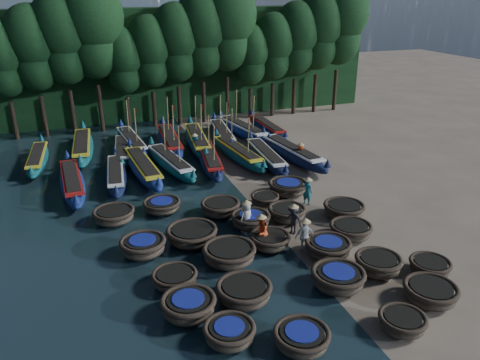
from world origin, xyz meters
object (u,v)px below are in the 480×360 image
object	(u,v)px
long_boat_13	(170,141)
fisherman_4	(305,235)
coracle_17	(251,220)
long_boat_17	(267,128)
long_boat_7	(266,156)
fisherman_0	(246,216)
coracle_18	(287,213)
long_boat_4	(170,162)
coracle_11	(229,254)
coracle_23	(265,199)
coracle_14	(351,230)
long_boat_9	(38,159)
coracle_9	(430,266)
long_boat_1	(72,182)
coracle_3	(402,322)
long_boat_16	(243,129)
coracle_15	(143,246)
long_boat_3	(143,167)
fisherman_3	(293,219)
coracle_2	(302,338)
long_boat_2	(116,175)
coracle_6	(244,292)
coracle_19	(344,209)
long_boat_5	(210,160)
coracle_22	(220,207)
long_boat_11	(122,151)
long_boat_15	(222,134)
coracle_8	(378,264)
coracle_10	(175,278)
fisherman_2	(261,231)
fisherman_5	(195,145)
fisherman_6	(300,154)
long_boat_8	(292,153)
long_boat_10	(82,147)
long_boat_6	(238,153)
long_boat_12	(132,142)
coracle_5	(189,306)
coracle_16	(192,235)
coracle_20	(114,215)
coracle_13	(328,247)
coracle_7	(338,278)
coracle_21	(162,205)
coracle_1	(229,333)

from	to	relation	value
long_boat_13	fisherman_4	distance (m)	17.65
coracle_17	long_boat_17	xyz separation A→B (m)	(7.49, 15.60, 0.06)
long_boat_7	fisherman_0	xyz separation A→B (m)	(-4.87, -9.01, 0.36)
coracle_18	long_boat_4	size ratio (longest dim) A/B	0.30
coracle_11	coracle_23	world-z (taller)	coracle_11
coracle_14	long_boat_9	distance (m)	22.25
coracle_9	long_boat_1	world-z (taller)	long_boat_1
coracle_3	long_boat_16	distance (m)	24.96
coracle_15	long_boat_3	bearing A→B (deg)	81.02
fisherman_3	coracle_2	bearing A→B (deg)	-57.55
coracle_9	long_boat_2	xyz separation A→B (m)	(-11.70, 15.36, 0.12)
coracle_6	fisherman_4	world-z (taller)	fisherman_4
fisherman_4	long_boat_16	bearing A→B (deg)	-100.08
coracle_19	fisherman_0	size ratio (longest dim) A/B	1.34
long_boat_16	coracle_9	bearing A→B (deg)	-97.72
coracle_17	coracle_3	bearing A→B (deg)	-75.85
long_boat_5	coracle_22	bearing A→B (deg)	-93.47
coracle_11	long_boat_11	distance (m)	16.66
coracle_2	long_boat_15	bearing A→B (deg)	78.67
coracle_8	coracle_14	distance (m)	3.20
coracle_10	coracle_19	xyz separation A→B (m)	(10.06, 3.19, 0.07)
fisherman_2	fisherman_5	bearing A→B (deg)	-149.85
coracle_17	coracle_11	bearing A→B (deg)	-126.89
long_boat_9	coracle_10	bearing A→B (deg)	-68.01
fisherman_6	long_boat_8	bearing A→B (deg)	-144.00
long_boat_10	coracle_6	bearing A→B (deg)	-72.34
coracle_9	long_boat_9	size ratio (longest dim) A/B	0.28
coracle_22	fisherman_3	size ratio (longest dim) A/B	1.30
long_boat_13	coracle_11	bearing A→B (deg)	-89.09
long_boat_6	coracle_6	bearing A→B (deg)	-114.44
long_boat_6	fisherman_6	xyz separation A→B (m)	(3.83, -2.39, 0.28)
long_boat_8	long_boat_9	world-z (taller)	long_boat_8
coracle_6	long_boat_11	xyz separation A→B (m)	(-2.46, 19.28, 0.04)
coracle_11	long_boat_10	xyz separation A→B (m)	(-5.55, 17.97, 0.12)
long_boat_12	coracle_5	bearing A→B (deg)	-96.63
coracle_16	coracle_22	world-z (taller)	same
coracle_20	fisherman_4	xyz separation A→B (m)	(8.15, -6.05, 0.45)
long_boat_5	long_boat_1	bearing A→B (deg)	-165.23
coracle_3	long_boat_15	size ratio (longest dim) A/B	0.23
coracle_14	coracle_15	xyz separation A→B (m)	(-10.01, 1.81, 0.07)
coracle_16	coracle_13	bearing A→B (deg)	-30.20
coracle_7	coracle_11	xyz separation A→B (m)	(-3.62, 3.34, 0.00)
coracle_17	coracle_7	bearing A→B (deg)	-76.24
long_boat_2	coracle_6	bearing A→B (deg)	-71.36
coracle_2	long_boat_9	distance (m)	24.34
coracle_21	long_boat_8	bearing A→B (deg)	26.47
coracle_23	long_boat_7	world-z (taller)	long_boat_7
coracle_1	coracle_2	bearing A→B (deg)	-25.58
coracle_23	fisherman_5	world-z (taller)	fisherman_5
coracle_16	fisherman_6	xyz separation A→B (m)	(9.92, 8.12, 0.37)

